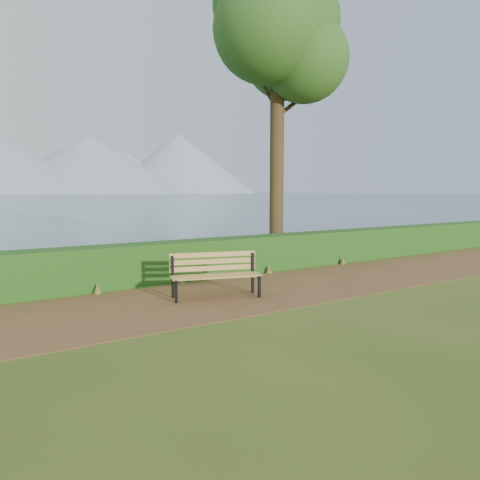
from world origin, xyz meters
TOP-DOWN VIEW (x-y plane):
  - ground at (0.00, 0.00)m, footprint 140.00×140.00m
  - path at (0.00, 0.30)m, footprint 40.00×3.40m
  - hedge at (0.00, 2.60)m, footprint 32.00×0.85m
  - bench at (-1.16, 0.34)m, footprint 2.00×1.11m
  - tree at (3.30, 3.89)m, footprint 4.81×4.18m

SIDE VIEW (x-z plane):
  - ground at x=0.00m, z-range 0.00..0.00m
  - path at x=0.00m, z-range 0.00..0.01m
  - hedge at x=0.00m, z-range 0.00..1.00m
  - bench at x=-1.16m, z-range 0.07..1.04m
  - tree at x=3.30m, z-range 2.40..12.25m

